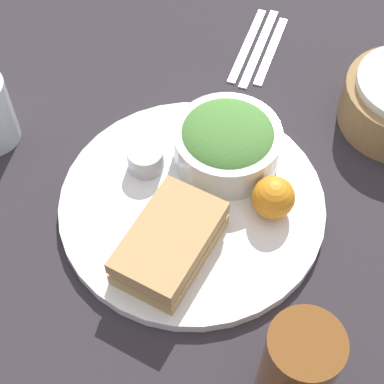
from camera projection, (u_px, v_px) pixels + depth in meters
ground_plane at (192, 208)px, 0.78m from camera, size 4.00×4.00×0.00m
plate at (192, 205)px, 0.77m from camera, size 0.32×0.32×0.01m
sandwich at (170, 243)px, 0.71m from camera, size 0.15×0.12×0.04m
salad_bowl at (227, 142)px, 0.78m from camera, size 0.13×0.13×0.06m
dressing_cup at (146, 159)px, 0.78m from camera, size 0.04×0.04×0.03m
orange_wedge at (273, 199)px, 0.74m from camera, size 0.05×0.05×0.05m
drink_glass at (298, 368)px, 0.60m from camera, size 0.07×0.07×0.13m
fork at (247, 44)px, 0.94m from camera, size 0.16×0.05×0.01m
knife at (259, 47)px, 0.93m from camera, size 0.17×0.05×0.01m
spoon at (271, 50)px, 0.93m from camera, size 0.14×0.04×0.01m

